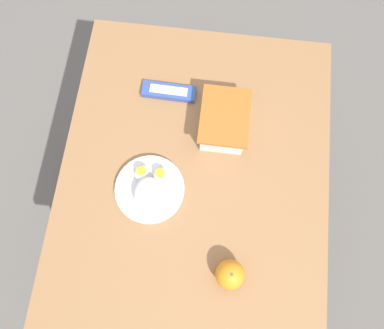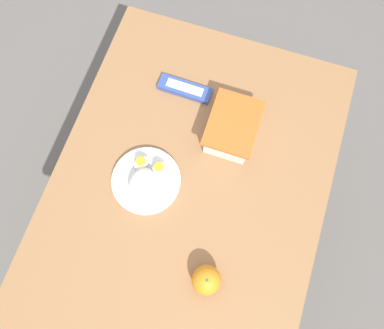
{
  "view_description": "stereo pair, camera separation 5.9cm",
  "coord_description": "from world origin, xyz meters",
  "px_view_note": "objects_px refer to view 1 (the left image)",
  "views": [
    {
      "loc": [
        0.24,
        0.03,
        1.76
      ],
      "look_at": [
        -0.06,
        -0.01,
        0.77
      ],
      "focal_mm": 35.0,
      "sensor_mm": 36.0,
      "label": 1
    },
    {
      "loc": [
        0.22,
        0.08,
        1.76
      ],
      "look_at": [
        -0.06,
        -0.01,
        0.77
      ],
      "focal_mm": 35.0,
      "sensor_mm": 36.0,
      "label": 2
    }
  ],
  "objects_px": {
    "rice_plate": "(149,189)",
    "candy_bar": "(169,92)",
    "food_container": "(224,122)",
    "orange_fruit": "(230,275)"
  },
  "relations": [
    {
      "from": "food_container",
      "to": "candy_bar",
      "type": "bearing_deg",
      "value": -117.88
    },
    {
      "from": "food_container",
      "to": "rice_plate",
      "type": "bearing_deg",
      "value": -40.52
    },
    {
      "from": "orange_fruit",
      "to": "candy_bar",
      "type": "bearing_deg",
      "value": -155.69
    },
    {
      "from": "food_container",
      "to": "orange_fruit",
      "type": "xyz_separation_m",
      "value": [
        0.41,
        0.06,
        -0.0
      ]
    },
    {
      "from": "orange_fruit",
      "to": "rice_plate",
      "type": "relative_size",
      "value": 0.39
    },
    {
      "from": "rice_plate",
      "to": "candy_bar",
      "type": "bearing_deg",
      "value": 177.9
    },
    {
      "from": "rice_plate",
      "to": "orange_fruit",
      "type": "bearing_deg",
      "value": 50.25
    },
    {
      "from": "rice_plate",
      "to": "candy_bar",
      "type": "relative_size",
      "value": 1.19
    },
    {
      "from": "food_container",
      "to": "orange_fruit",
      "type": "bearing_deg",
      "value": 7.68
    },
    {
      "from": "food_container",
      "to": "candy_bar",
      "type": "distance_m",
      "value": 0.2
    }
  ]
}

